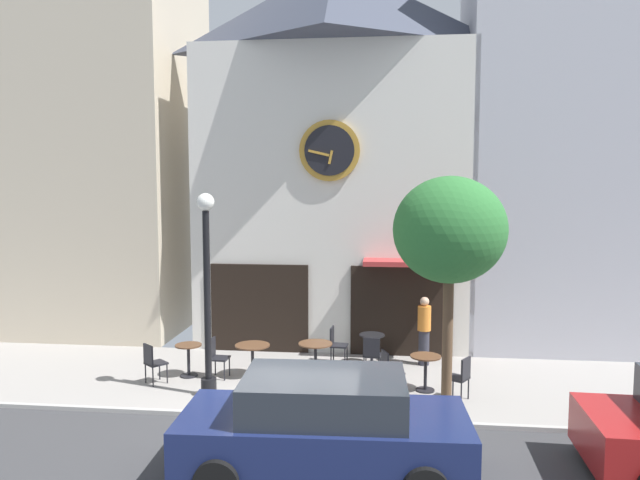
{
  "coord_description": "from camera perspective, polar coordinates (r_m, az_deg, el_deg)",
  "views": [
    {
      "loc": [
        1.73,
        -10.56,
        4.4
      ],
      "look_at": [
        0.31,
        2.23,
        3.16
      ],
      "focal_mm": 33.31,
      "sensor_mm": 36.0,
      "label": 1
    }
  ],
  "objects": [
    {
      "name": "ground_plane",
      "position": [
        11.19,
        -3.25,
        -17.82
      ],
      "size": [
        26.32,
        9.82,
        0.13
      ],
      "color": "gray"
    },
    {
      "name": "clock_building",
      "position": [
        16.55,
        1.42,
        8.8
      ],
      "size": [
        7.34,
        4.27,
        10.33
      ],
      "color": "silver",
      "rests_on": "ground_plane"
    },
    {
      "name": "neighbor_building_left",
      "position": [
        19.84,
        -20.66,
        14.33
      ],
      "size": [
        5.59,
        4.97,
        15.14
      ],
      "color": "beige",
      "rests_on": "ground_plane"
    },
    {
      "name": "neighbor_building_right",
      "position": [
        17.65,
        24.79,
        9.59
      ],
      "size": [
        6.71,
        3.38,
        11.64
      ],
      "color": "#B2B2BC",
      "rests_on": "ground_plane"
    },
    {
      "name": "street_lamp",
      "position": [
        12.42,
        -10.79,
        -5.13
      ],
      "size": [
        0.36,
        0.36,
        4.2
      ],
      "color": "black",
      "rests_on": "ground_plane"
    },
    {
      "name": "street_tree",
      "position": [
        11.33,
        12.35,
        0.82
      ],
      "size": [
        2.12,
        1.91,
        4.54
      ],
      "color": "brown",
      "rests_on": "ground_plane"
    },
    {
      "name": "cafe_table_near_curb",
      "position": [
        14.1,
        -12.52,
        -10.79
      ],
      "size": [
        0.6,
        0.6,
        0.74
      ],
      "color": "black",
      "rests_on": "ground_plane"
    },
    {
      "name": "cafe_table_leftmost",
      "position": [
        13.82,
        -6.5,
        -10.72
      ],
      "size": [
        0.79,
        0.79,
        0.74
      ],
      "color": "black",
      "rests_on": "ground_plane"
    },
    {
      "name": "cafe_table_rightmost",
      "position": [
        13.79,
        -0.44,
        -10.67
      ],
      "size": [
        0.78,
        0.78,
        0.76
      ],
      "color": "black",
      "rests_on": "ground_plane"
    },
    {
      "name": "cafe_table_center_right",
      "position": [
        14.71,
        5.01,
        -9.97
      ],
      "size": [
        0.61,
        0.61,
        0.74
      ],
      "color": "black",
      "rests_on": "ground_plane"
    },
    {
      "name": "cafe_table_near_door",
      "position": [
        13.05,
        10.1,
        -11.91
      ],
      "size": [
        0.65,
        0.65,
        0.76
      ],
      "color": "black",
      "rests_on": "ground_plane"
    },
    {
      "name": "cafe_chair_near_lamp",
      "position": [
        14.71,
        1.53,
        -9.78
      ],
      "size": [
        0.44,
        0.44,
        0.9
      ],
      "color": "black",
      "rests_on": "ground_plane"
    },
    {
      "name": "cafe_chair_corner",
      "position": [
        12.81,
        6.68,
        -12.14
      ],
      "size": [
        0.51,
        0.51,
        0.9
      ],
      "color": "black",
      "rests_on": "ground_plane"
    },
    {
      "name": "cafe_chair_curbside",
      "position": [
        13.88,
        5.01,
        -10.73
      ],
      "size": [
        0.44,
        0.44,
        0.9
      ],
      "color": "black",
      "rests_on": "ground_plane"
    },
    {
      "name": "cafe_chair_right_end",
      "position": [
        12.64,
        13.41,
        -12.51
      ],
      "size": [
        0.55,
        0.55,
        0.9
      ],
      "color": "black",
      "rests_on": "ground_plane"
    },
    {
      "name": "cafe_chair_facing_street",
      "position": [
        13.88,
        -9.95,
        -10.8
      ],
      "size": [
        0.43,
        0.43,
        0.9
      ],
      "color": "black",
      "rests_on": "ground_plane"
    },
    {
      "name": "cafe_chair_near_tree",
      "position": [
        13.76,
        -15.79,
        -11.08
      ],
      "size": [
        0.56,
        0.56,
        0.9
      ],
      "color": "black",
      "rests_on": "ground_plane"
    },
    {
      "name": "pedestrian_orange",
      "position": [
        14.73,
        9.97,
        -8.5
      ],
      "size": [
        0.36,
        0.36,
        1.67
      ],
      "color": "#2D2D38",
      "rests_on": "ground_plane"
    },
    {
      "name": "parked_car_navy",
      "position": [
        9.32,
        0.39,
        -17.51
      ],
      "size": [
        4.36,
        2.15,
        1.55
      ],
      "color": "navy",
      "rests_on": "ground_plane"
    }
  ]
}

